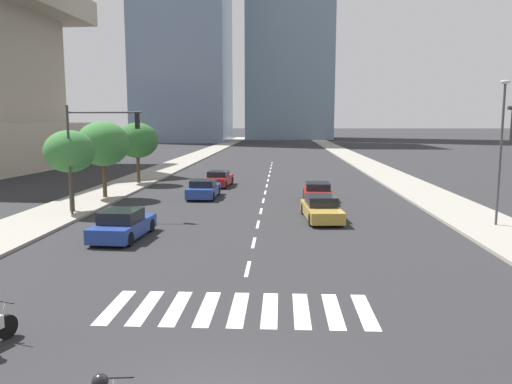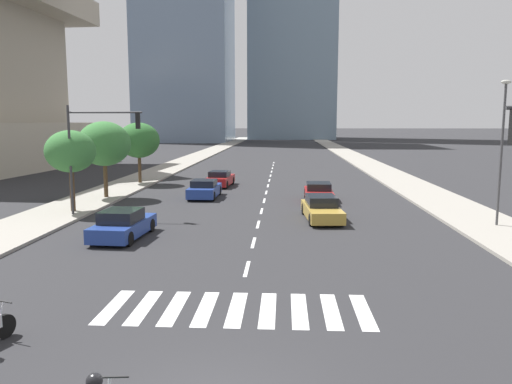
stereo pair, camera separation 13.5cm
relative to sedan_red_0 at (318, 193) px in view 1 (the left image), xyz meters
The scene contains 14 objects.
sidewalk_east 9.41m from the sedan_red_0, 30.09° to the left, with size 4.00×260.00×0.15m, color gray.
sidewalk_west 16.22m from the sedan_red_0, 163.11° to the left, with size 4.00×260.00×0.15m, color gray.
crosswalk_near 20.42m from the sedan_red_0, 100.42° to the right, with size 7.65×2.75×0.01m.
lane_divider_center 8.76m from the sedan_red_0, 114.98° to the left, with size 0.14×50.00×0.01m.
sedan_red_0 is the anchor object (origin of this frame).
sedan_red_1 10.66m from the sedan_red_0, 136.00° to the left, with size 2.07×4.40×1.29m.
sedan_gold_2 6.55m from the sedan_red_0, 92.43° to the right, with size 2.12×4.91×1.31m.
sedan_blue_3 8.03m from the sedan_red_0, behind, with size 1.95×4.26×1.29m.
sedan_blue_4 15.12m from the sedan_red_0, 130.22° to the right, with size 2.09×4.36×1.36m.
traffic_signal_far 14.81m from the sedan_red_0, 153.34° to the right, with size 4.46×0.28×6.10m.
street_lamp_east 12.39m from the sedan_red_0, 44.41° to the right, with size 0.50×0.24×7.21m.
street_tree_nearest 15.98m from the sedan_red_0, 159.69° to the right, with size 2.87×2.87×4.72m.
street_tree_second 15.07m from the sedan_red_0, behind, with size 3.59×3.59×5.22m.
street_tree_third 17.22m from the sedan_red_0, 150.41° to the left, with size 3.52×3.52×5.12m.
Camera 1 is at (1.19, -8.54, 5.35)m, focal length 35.19 mm.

